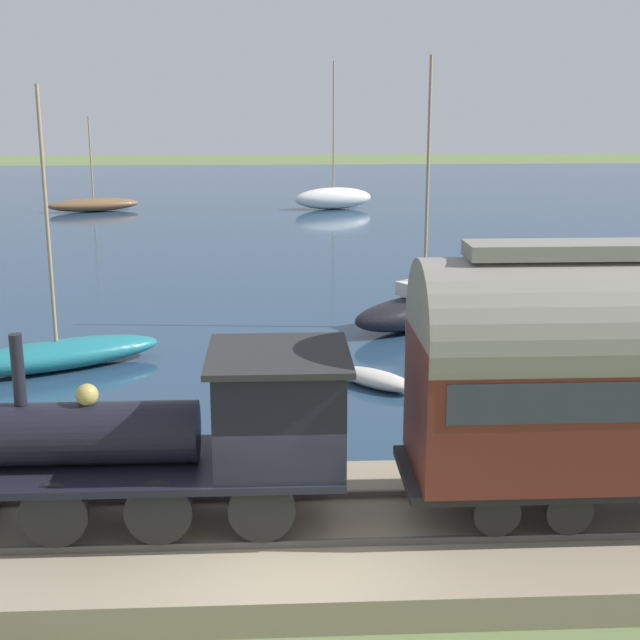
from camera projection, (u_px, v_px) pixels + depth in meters
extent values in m
plane|color=#607542|center=(289.00, 600.00, 13.51)|extent=(200.00, 200.00, 0.00)
cube|color=navy|center=(277.00, 214.00, 56.30)|extent=(80.00, 80.00, 0.01)
cube|color=gray|center=(287.00, 536.00, 14.87)|extent=(4.91, 56.00, 0.54)
cube|color=#4C4742|center=(288.00, 544.00, 13.95)|extent=(0.07, 54.88, 0.12)
cube|color=#4C4742|center=(287.00, 496.00, 15.62)|extent=(0.07, 54.88, 0.12)
cylinder|color=black|center=(262.00, 510.00, 13.79)|extent=(0.12, 1.05, 1.05)
cylinder|color=black|center=(263.00, 465.00, 15.46)|extent=(0.12, 1.05, 1.05)
cylinder|color=black|center=(158.00, 513.00, 13.71)|extent=(0.12, 1.05, 1.05)
cylinder|color=black|center=(171.00, 467.00, 15.38)|extent=(0.12, 1.05, 1.05)
cylinder|color=black|center=(54.00, 515.00, 13.63)|extent=(0.12, 1.05, 1.05)
cylinder|color=black|center=(78.00, 469.00, 15.30)|extent=(0.12, 1.05, 1.05)
cube|color=black|center=(164.00, 464.00, 14.44)|extent=(2.23, 5.79, 0.12)
cylinder|color=black|center=(90.00, 433.00, 14.24)|extent=(1.01, 3.47, 1.01)
cylinder|color=black|center=(18.00, 370.00, 13.93)|extent=(0.20, 0.20, 1.15)
sphere|color=tan|center=(87.00, 395.00, 14.08)|extent=(0.36, 0.36, 0.36)
cube|color=black|center=(279.00, 409.00, 14.31)|extent=(2.13, 2.03, 1.71)
cube|color=#282828|center=(278.00, 355.00, 14.08)|extent=(2.33, 2.27, 0.10)
cylinder|color=black|center=(569.00, 512.00, 14.06)|extent=(0.12, 0.76, 0.76)
cylinder|color=black|center=(538.00, 467.00, 15.73)|extent=(0.12, 0.76, 0.76)
cylinder|color=black|center=(497.00, 513.00, 14.01)|extent=(0.12, 0.76, 0.76)
cylinder|color=black|center=(473.00, 469.00, 15.68)|extent=(0.12, 0.76, 0.76)
ellipsoid|color=black|center=(424.00, 311.00, 28.98)|extent=(4.34, 5.56, 1.11)
cylinder|color=#9E8460|center=(428.00, 178.00, 27.92)|extent=(0.10, 0.10, 7.47)
cube|color=silver|center=(424.00, 288.00, 28.79)|extent=(1.72, 1.93, 0.45)
ellipsoid|color=#1E707A|center=(57.00, 355.00, 24.64)|extent=(3.89, 5.82, 0.81)
cylinder|color=#9E8460|center=(47.00, 217.00, 23.69)|extent=(0.10, 0.10, 6.87)
ellipsoid|color=white|center=(333.00, 198.00, 58.61)|extent=(3.12, 5.53, 1.41)
cylinder|color=#9E8460|center=(334.00, 125.00, 57.44)|extent=(0.10, 0.10, 8.01)
ellipsoid|color=brown|center=(94.00, 205.00, 57.54)|extent=(3.46, 5.98, 0.85)
cylinder|color=#9E8460|center=(91.00, 158.00, 56.80)|extent=(0.10, 0.10, 5.15)
ellipsoid|color=beige|center=(376.00, 379.00, 23.20)|extent=(2.34, 2.32, 0.43)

